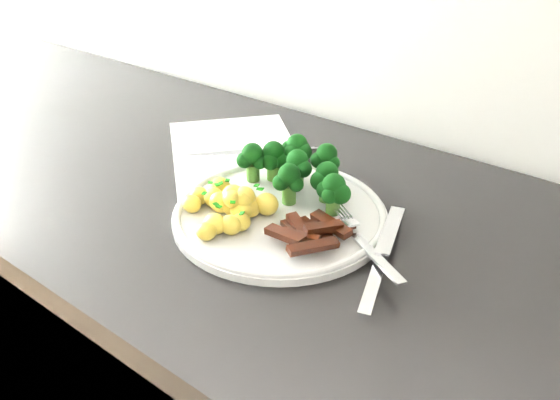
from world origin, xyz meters
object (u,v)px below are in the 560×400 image
at_px(plate, 280,213).
at_px(knife, 379,268).
at_px(recipe_paper, 236,152).
at_px(beef_strips, 311,232).
at_px(broccoli, 299,167).
at_px(potatoes, 230,203).
at_px(fork, 367,245).

bearing_deg(plate, knife, -9.08).
height_order(recipe_paper, beef_strips, beef_strips).
relative_size(plate, knife, 1.36).
bearing_deg(broccoli, potatoes, -110.27).
relative_size(potatoes, knife, 0.57).
bearing_deg(knife, recipe_paper, 157.56).
xyz_separation_m(plate, potatoes, (-0.05, -0.04, 0.02)).
height_order(beef_strips, fork, beef_strips).
bearing_deg(fork, potatoes, -169.05).
distance_m(plate, fork, 0.14).
distance_m(recipe_paper, plate, 0.22).
xyz_separation_m(recipe_paper, broccoli, (0.17, -0.06, 0.05)).
bearing_deg(broccoli, beef_strips, -47.08).
height_order(recipe_paper, broccoli, broccoli).
xyz_separation_m(beef_strips, fork, (0.07, 0.02, -0.00)).
bearing_deg(recipe_paper, knife, -22.44).
bearing_deg(beef_strips, recipe_paper, 150.20).
relative_size(beef_strips, knife, 0.58).
bearing_deg(plate, broccoli, 101.92).
bearing_deg(plate, fork, -2.66).
bearing_deg(beef_strips, potatoes, -172.25).
relative_size(beef_strips, fork, 0.78).
xyz_separation_m(broccoli, beef_strips, (0.08, -0.09, -0.03)).
xyz_separation_m(plate, knife, (0.17, -0.03, 0.00)).
distance_m(recipe_paper, fork, 0.35).
xyz_separation_m(broccoli, potatoes, (-0.04, -0.11, -0.02)).
distance_m(plate, potatoes, 0.07).
relative_size(plate, potatoes, 2.39).
relative_size(broccoli, potatoes, 1.55).
height_order(broccoli, potatoes, broccoli).
xyz_separation_m(plate, beef_strips, (0.07, -0.03, 0.01)).
bearing_deg(fork, beef_strips, -163.56).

